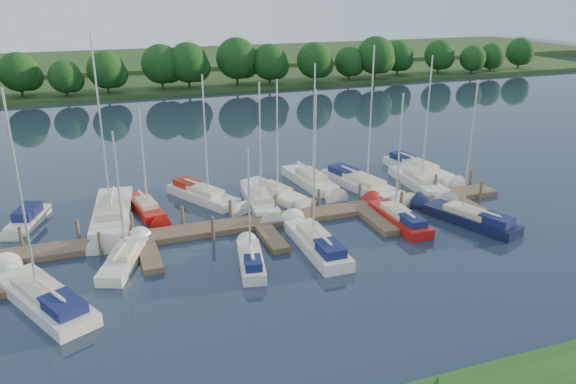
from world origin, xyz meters
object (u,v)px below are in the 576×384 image
object	(u,v)px
dock	(262,226)
motorboat	(28,220)
sailboat_s_2	(251,261)
sailboat_n_5	(261,203)

from	to	relation	value
dock	motorboat	xyz separation A→B (m)	(-15.50, 6.29, 0.13)
dock	sailboat_s_2	world-z (taller)	sailboat_s_2
sailboat_n_5	sailboat_s_2	xyz separation A→B (m)	(-3.45, -9.15, 0.06)
dock	sailboat_n_5	world-z (taller)	sailboat_n_5
motorboat	sailboat_n_5	bearing A→B (deg)	-169.14
dock	sailboat_s_2	bearing A→B (deg)	-113.98
dock	sailboat_s_2	distance (m)	5.64
dock	motorboat	world-z (taller)	motorboat
sailboat_n_5	sailboat_s_2	world-z (taller)	sailboat_n_5
motorboat	sailboat_s_2	bearing A→B (deg)	157.78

